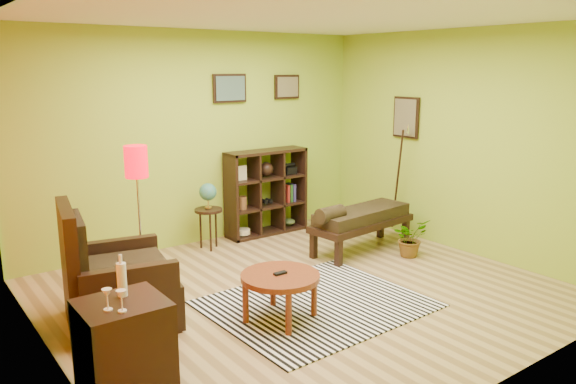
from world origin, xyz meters
TOP-DOWN VIEW (x-y plane):
  - ground at (0.00, 0.00)m, footprint 5.00×5.00m
  - room_shell at (-0.09, 0.01)m, footprint 5.04×4.54m
  - zebra_rug at (-0.10, -0.32)m, footprint 2.09×1.75m
  - coffee_table at (-0.60, -0.39)m, footprint 0.74×0.74m
  - armchair at (-1.86, 0.48)m, footprint 1.11×1.10m
  - side_cabinet at (-2.20, -0.70)m, footprint 0.60×0.54m
  - floor_lamp at (-1.40, 0.94)m, footprint 0.24×0.24m
  - globe_table at (-0.11, 1.88)m, footprint 0.36×0.36m
  - cube_shelf at (0.91, 2.03)m, footprint 1.20×0.35m
  - bench at (1.39, 0.64)m, footprint 1.54×0.67m
  - potted_plant at (1.78, 0.13)m, footprint 0.45×0.49m

SIDE VIEW (x-z plane):
  - ground at x=0.00m, z-range 0.00..0.00m
  - zebra_rug at x=-0.10m, z-range 0.00..0.01m
  - potted_plant at x=1.78m, z-range 0.00..0.37m
  - armchair at x=-1.86m, z-range -0.23..0.92m
  - side_cabinet at x=-2.20m, z-range -0.15..0.87m
  - coffee_table at x=-0.60m, z-range 0.15..0.63m
  - bench at x=1.39m, z-range 0.10..0.78m
  - cube_shelf at x=0.91m, z-range 0.00..1.20m
  - globe_table at x=-0.11m, z-range 0.23..1.10m
  - floor_lamp at x=-1.40m, z-range 0.49..2.05m
  - room_shell at x=-0.09m, z-range 0.39..3.21m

